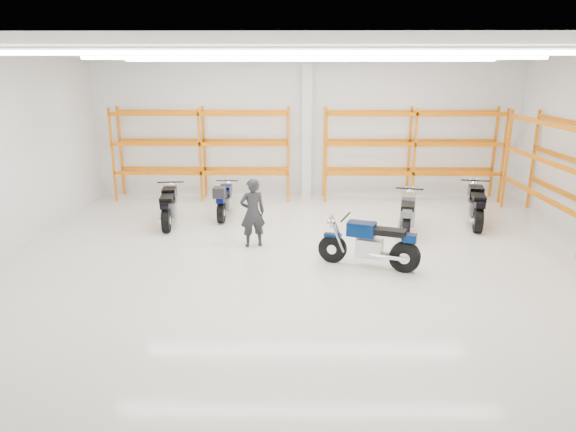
{
  "coord_description": "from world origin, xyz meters",
  "views": [
    {
      "loc": [
        -0.38,
        -11.08,
        4.15
      ],
      "look_at": [
        -0.54,
        0.5,
        0.83
      ],
      "focal_mm": 32.0,
      "sensor_mm": 36.0,
      "label": 1
    }
  ],
  "objects_px": {
    "motorcycle_back_b": "(224,201)",
    "motorcycle_back_d": "(476,206)",
    "motorcycle_main": "(373,245)",
    "motorcycle_back_c": "(407,215)",
    "structural_column": "(307,130)",
    "motorcycle_back_a": "(169,207)",
    "standing_man": "(253,213)"
  },
  "relations": [
    {
      "from": "motorcycle_back_b",
      "to": "motorcycle_back_c",
      "type": "distance_m",
      "value": 5.17
    },
    {
      "from": "motorcycle_back_b",
      "to": "standing_man",
      "type": "xyz_separation_m",
      "value": [
        1.03,
        -2.47,
        0.33
      ]
    },
    {
      "from": "motorcycle_main",
      "to": "motorcycle_back_b",
      "type": "relative_size",
      "value": 1.04
    },
    {
      "from": "motorcycle_main",
      "to": "motorcycle_back_d",
      "type": "xyz_separation_m",
      "value": [
        3.28,
        3.22,
        0.02
      ]
    },
    {
      "from": "motorcycle_back_a",
      "to": "motorcycle_back_c",
      "type": "relative_size",
      "value": 1.01
    },
    {
      "from": "motorcycle_back_d",
      "to": "structural_column",
      "type": "bearing_deg",
      "value": 144.83
    },
    {
      "from": "motorcycle_back_c",
      "to": "structural_column",
      "type": "relative_size",
      "value": 0.49
    },
    {
      "from": "motorcycle_main",
      "to": "motorcycle_back_a",
      "type": "relative_size",
      "value": 0.97
    },
    {
      "from": "motorcycle_main",
      "to": "motorcycle_back_d",
      "type": "bearing_deg",
      "value": 44.46
    },
    {
      "from": "motorcycle_back_a",
      "to": "standing_man",
      "type": "xyz_separation_m",
      "value": [
        2.45,
        -1.75,
        0.33
      ]
    },
    {
      "from": "motorcycle_main",
      "to": "motorcycle_back_a",
      "type": "distance_m",
      "value": 6.02
    },
    {
      "from": "motorcycle_main",
      "to": "structural_column",
      "type": "distance_m",
      "value": 6.81
    },
    {
      "from": "motorcycle_back_d",
      "to": "motorcycle_back_c",
      "type": "bearing_deg",
      "value": -157.91
    },
    {
      "from": "motorcycle_back_a",
      "to": "motorcycle_back_b",
      "type": "bearing_deg",
      "value": 26.64
    },
    {
      "from": "motorcycle_main",
      "to": "motorcycle_back_c",
      "type": "relative_size",
      "value": 0.98
    },
    {
      "from": "motorcycle_back_a",
      "to": "motorcycle_back_d",
      "type": "height_order",
      "value": "motorcycle_back_d"
    },
    {
      "from": "motorcycle_main",
      "to": "structural_column",
      "type": "relative_size",
      "value": 0.48
    },
    {
      "from": "motorcycle_back_b",
      "to": "structural_column",
      "type": "height_order",
      "value": "structural_column"
    },
    {
      "from": "motorcycle_back_a",
      "to": "motorcycle_back_b",
      "type": "height_order",
      "value": "motorcycle_back_a"
    },
    {
      "from": "motorcycle_back_b",
      "to": "motorcycle_back_c",
      "type": "bearing_deg",
      "value": -16.2
    },
    {
      "from": "motorcycle_main",
      "to": "motorcycle_back_b",
      "type": "bearing_deg",
      "value": 134.22
    },
    {
      "from": "motorcycle_main",
      "to": "motorcycle_back_c",
      "type": "bearing_deg",
      "value": 62.62
    },
    {
      "from": "motorcycle_back_b",
      "to": "motorcycle_back_d",
      "type": "distance_m",
      "value": 7.04
    },
    {
      "from": "motorcycle_back_a",
      "to": "motorcycle_back_c",
      "type": "xyz_separation_m",
      "value": [
        6.39,
        -0.73,
        -0.0
      ]
    },
    {
      "from": "motorcycle_main",
      "to": "motorcycle_back_a",
      "type": "bearing_deg",
      "value": 148.8
    },
    {
      "from": "motorcycle_main",
      "to": "structural_column",
      "type": "height_order",
      "value": "structural_column"
    },
    {
      "from": "motorcycle_back_b",
      "to": "structural_column",
      "type": "xyz_separation_m",
      "value": [
        2.42,
        2.62,
        1.74
      ]
    },
    {
      "from": "motorcycle_back_b",
      "to": "motorcycle_back_a",
      "type": "bearing_deg",
      "value": -153.36
    },
    {
      "from": "motorcycle_back_a",
      "to": "motorcycle_back_b",
      "type": "relative_size",
      "value": 1.08
    },
    {
      "from": "motorcycle_back_c",
      "to": "structural_column",
      "type": "distance_m",
      "value": 5.1
    },
    {
      "from": "motorcycle_back_a",
      "to": "structural_column",
      "type": "relative_size",
      "value": 0.49
    },
    {
      "from": "motorcycle_back_d",
      "to": "motorcycle_back_b",
      "type": "bearing_deg",
      "value": 174.99
    }
  ]
}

